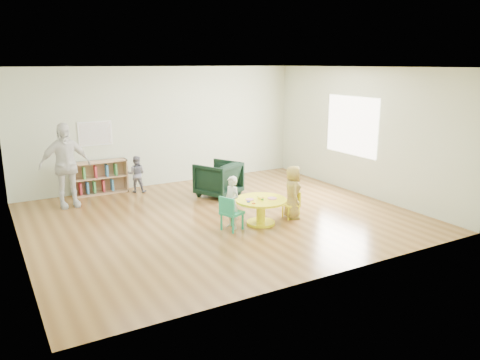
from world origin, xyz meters
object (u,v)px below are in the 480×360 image
Objects in this scene: child_right at (293,192)px; toddler at (137,174)px; armchair at (218,179)px; child_left at (232,203)px; activity_table at (261,207)px; kid_chair_right at (293,203)px; bookshelf at (99,178)px; kid_chair_left at (230,212)px; adult_caretaker at (65,165)px.

toddler is (-2.01, 3.25, -0.08)m from child_right.
child_left is at bearing 43.35° from armchair.
armchair is 1.90m from toddler.
toddler is at bearing 111.90° from activity_table.
kid_chair_right is 3.82m from toddler.
child_left reaches higher than activity_table.
child_left is (-1.29, 0.04, 0.20)m from kid_chair_right.
bookshelf is 1.42× the size of toddler.
toddler is (-1.47, 1.21, 0.04)m from armchair.
child_left reaches higher than toddler.
toddler is (-0.73, 3.19, -0.05)m from child_left.
armchair reaches higher than activity_table.
child_right is at bearing -52.00° from bookshelf.
kid_chair_right is at bearing 79.13° from armchair.
kid_chair_left is 0.36× the size of adult_caretaker.
kid_chair_left is 1.38m from kid_chair_right.
bookshelf is 3.81m from child_left.
activity_table is 0.66m from kid_chair_left.
adult_caretaker is at bearing -41.11° from armchair.
kid_chair_left is (-0.65, -0.03, 0.01)m from activity_table.
child_left is 1.28m from child_right.
kid_chair_right is 0.61× the size of toddler.
armchair is 0.84× the size of child_right.
armchair is (0.82, 2.07, 0.05)m from kid_chair_left.
kid_chair_left is 0.62× the size of child_right.
child_right is (-0.02, -0.01, 0.23)m from kid_chair_right.
child_right is at bearing -0.09° from activity_table.
kid_chair_left is at bearing -52.18° from child_left.
child_right is at bearing 78.64° from armchair.
bookshelf is 4.51m from child_right.
toddler is (-0.65, 3.28, 0.09)m from kid_chair_left.
kid_chair_left is 1.20× the size of kid_chair_right.
child_right reaches higher than kid_chair_right.
toddler reaches higher than bookshelf.
toddler is 0.49× the size of adult_caretaker.
adult_caretaker is (-3.60, 2.84, 0.59)m from kid_chair_right.
armchair is (-0.55, 2.03, 0.11)m from kid_chair_right.
bookshelf is 0.69× the size of adult_caretaker.
kid_chair_left is 0.65× the size of child_left.
child_right is at bearing 77.14° from child_left.
child_right reaches higher than toddler.
activity_table is 1.12× the size of toddler.
toddler is at bearing 55.86° from child_right.
toddler is at bearing 9.49° from adult_caretaker.
toddler reaches higher than kid_chair_left.
adult_caretaker is (-2.88, 2.85, 0.54)m from activity_table.
adult_caretaker is (-3.59, 2.85, 0.36)m from child_right.
child_right reaches higher than activity_table.
armchair is 0.89× the size of child_left.
adult_caretaker reaches higher than kid_chair_left.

